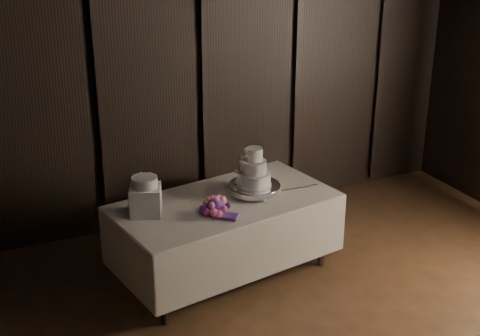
# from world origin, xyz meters

# --- Properties ---
(room) EXTENTS (6.08, 7.08, 3.08)m
(room) POSITION_xyz_m (0.00, 0.00, 1.50)
(room) COLOR black
(room) RESTS_ON ground
(display_table) EXTENTS (2.14, 1.37, 0.76)m
(display_table) POSITION_xyz_m (-0.33, 2.18, 0.42)
(display_table) COLOR beige
(display_table) RESTS_ON ground
(cake_stand) EXTENTS (0.64, 0.64, 0.09)m
(cake_stand) POSITION_xyz_m (-0.03, 2.20, 0.81)
(cake_stand) COLOR silver
(cake_stand) RESTS_ON display_table
(wedding_cake) EXTENTS (0.34, 0.30, 0.36)m
(wedding_cake) POSITION_xyz_m (-0.05, 2.19, 0.99)
(wedding_cake) COLOR white
(wedding_cake) RESTS_ON cake_stand
(bouquet) EXTENTS (0.50, 0.52, 0.20)m
(bouquet) POSITION_xyz_m (-0.51, 1.97, 0.83)
(bouquet) COLOR #E6508B
(bouquet) RESTS_ON display_table
(box_pedestal) EXTENTS (0.34, 0.34, 0.25)m
(box_pedestal) POSITION_xyz_m (-1.05, 2.21, 0.89)
(box_pedestal) COLOR white
(box_pedestal) RESTS_ON display_table
(small_cake) EXTENTS (0.22, 0.22, 0.09)m
(small_cake) POSITION_xyz_m (-1.05, 2.21, 1.05)
(small_cake) COLOR white
(small_cake) RESTS_ON box_pedestal
(cake_knife) EXTENTS (0.37, 0.05, 0.01)m
(cake_knife) POSITION_xyz_m (0.37, 2.14, 0.77)
(cake_knife) COLOR silver
(cake_knife) RESTS_ON display_table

